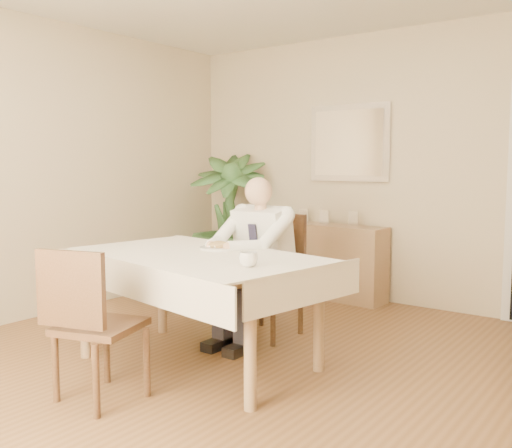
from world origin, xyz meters
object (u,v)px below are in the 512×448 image
Objects in this scene: chair_near at (88,317)px; seated_man at (251,252)px; coffee_mug at (248,259)px; potted_palm at (228,221)px; chair_far at (273,266)px; sideboard at (340,262)px; dining_table at (197,266)px.

chair_near is 0.71× the size of seated_man.
potted_palm reaches higher than coffee_mug.
chair_far is 1.03× the size of sideboard.
dining_table is at bearing 69.23° from chair_near.
seated_man is 1.66m from sideboard.
seated_man is 0.86× the size of potted_palm.
chair_near is 0.95m from coffee_mug.
chair_far reaches higher than dining_table.
seated_man is 11.36× the size of coffee_mug.
chair_near reaches higher than dining_table.
coffee_mug is at bearing -7.91° from dining_table.
seated_man is 1.35× the size of sideboard.
dining_table is at bearing -83.85° from sideboard.
chair_far is (-0.00, 0.89, -0.13)m from dining_table.
potted_palm is at bearing 134.49° from seated_man.
dining_table is 2.04× the size of sideboard.
sideboard is at bearing 74.00° from chair_near.
chair_near is 0.61× the size of potted_palm.
chair_near is at bearing -85.65° from sideboard.
chair_near is (-0.05, -1.72, -0.04)m from chair_far.
seated_man is (0.00, 0.59, 0.02)m from dining_table.
coffee_mug is at bearing 29.78° from chair_near.
chair_near is 3.05m from sideboard.
seated_man reaches higher than chair_near.
chair_far is at bearing -81.92° from sideboard.
coffee_mug is 2.52m from sideboard.
sideboard is 1.30m from potted_palm.
chair_far is at bearing 117.87° from coffee_mug.
coffee_mug is at bearing -70.99° from sideboard.
coffee_mug is (0.56, -0.18, 0.13)m from dining_table.
potted_palm is at bearing 134.05° from dining_table.
chair_far is at bearing -38.62° from potted_palm.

